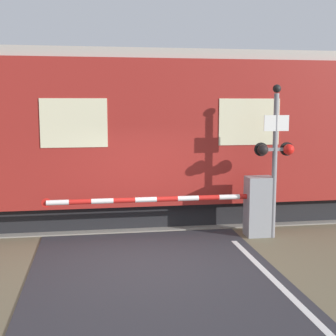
% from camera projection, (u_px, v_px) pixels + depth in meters
% --- Properties ---
extents(ground_plane, '(80.00, 80.00, 0.00)m').
position_uv_depth(ground_plane, '(150.00, 262.00, 8.90)').
color(ground_plane, '#6B6047').
extents(track_bed, '(36.00, 3.20, 0.13)m').
position_uv_depth(track_bed, '(134.00, 215.00, 12.49)').
color(track_bed, gray).
rests_on(track_bed, ground_plane).
extents(train, '(14.80, 3.11, 4.25)m').
position_uv_depth(train, '(77.00, 136.00, 11.97)').
color(train, black).
rests_on(train, ground_plane).
extents(crossing_barrier, '(5.09, 0.44, 1.36)m').
position_uv_depth(crossing_barrier, '(245.00, 205.00, 10.53)').
color(crossing_barrier, gray).
rests_on(crossing_barrier, ground_plane).
extents(signal_post, '(0.90, 0.26, 3.40)m').
position_uv_depth(signal_post, '(275.00, 152.00, 10.27)').
color(signal_post, gray).
rests_on(signal_post, ground_plane).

